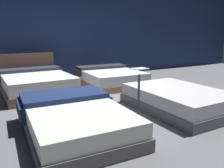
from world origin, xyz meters
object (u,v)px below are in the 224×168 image
object	(u,v)px
bed_0	(74,118)
bed_2	(36,83)
price_sign	(139,102)
bed_3	(110,77)
bed_1	(178,99)

from	to	relation	value
bed_0	bed_2	distance (m)	2.78
bed_0	price_sign	size ratio (longest dim) A/B	2.31
bed_3	bed_0	bearing A→B (deg)	-125.47
bed_3	price_sign	world-z (taller)	price_sign
bed_1	price_sign	distance (m)	1.14
bed_0	bed_1	xyz separation A→B (m)	(2.22, -0.01, -0.01)
bed_1	bed_2	world-z (taller)	bed_2
bed_0	bed_3	world-z (taller)	bed_3
bed_0	bed_2	xyz separation A→B (m)	(-0.02, 2.78, 0.05)
bed_2	bed_3	bearing A→B (deg)	-2.49
bed_2	price_sign	distance (m)	3.16
bed_1	bed_2	size ratio (longest dim) A/B	0.98
bed_0	bed_1	bearing A→B (deg)	2.47
bed_2	bed_1	bearing A→B (deg)	-52.80
bed_1	bed_3	world-z (taller)	bed_3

